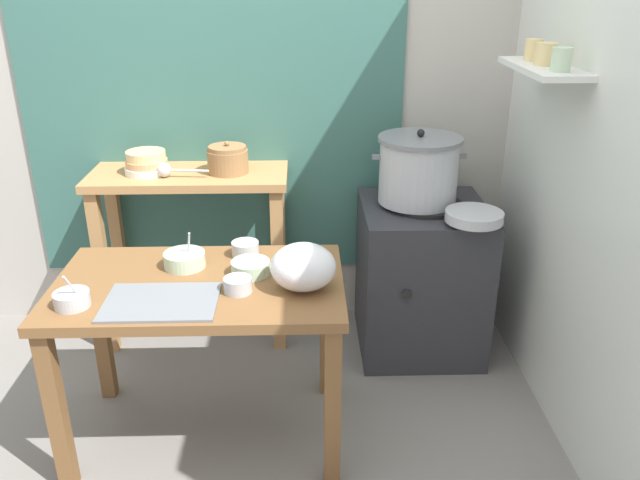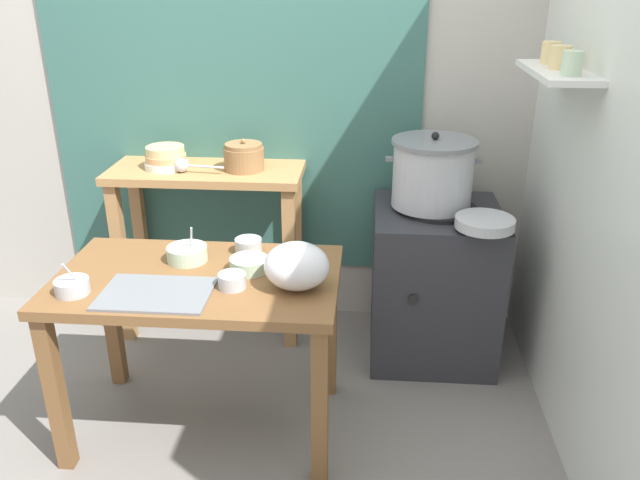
{
  "view_description": "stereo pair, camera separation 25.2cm",
  "coord_description": "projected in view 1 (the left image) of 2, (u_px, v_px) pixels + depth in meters",
  "views": [
    {
      "loc": [
        0.29,
        -2.15,
        1.82
      ],
      "look_at": [
        0.36,
        0.17,
        0.82
      ],
      "focal_mm": 35.71,
      "sensor_mm": 36.0,
      "label": 1
    },
    {
      "loc": [
        0.54,
        -2.15,
        1.82
      ],
      "look_at": [
        0.36,
        0.17,
        0.82
      ],
      "focal_mm": 35.71,
      "sensor_mm": 36.0,
      "label": 2
    }
  ],
  "objects": [
    {
      "name": "prep_table",
      "position": [
        201.0,
        307.0,
        2.46
      ],
      "size": [
        1.1,
        0.66,
        0.72
      ],
      "color": "brown",
      "rests_on": "ground"
    },
    {
      "name": "plastic_bag",
      "position": [
        303.0,
        267.0,
        2.33
      ],
      "size": [
        0.24,
        0.21,
        0.18
      ],
      "primitive_type": "ellipsoid",
      "color": "white",
      "rests_on": "prep_table"
    },
    {
      "name": "ladle",
      "position": [
        166.0,
        170.0,
        3.01
      ],
      "size": [
        0.25,
        0.07,
        0.07
      ],
      "color": "#B7BABF",
      "rests_on": "back_shelf_table"
    },
    {
      "name": "ground_plane",
      "position": [
        236.0,
        435.0,
        2.69
      ],
      "size": [
        9.0,
        9.0,
        0.0
      ],
      "primitive_type": "plane",
      "color": "gray"
    },
    {
      "name": "prep_bowl_3",
      "position": [
        72.0,
        299.0,
        2.23
      ],
      "size": [
        0.12,
        0.12,
        0.14
      ],
      "color": "#B7BABF",
      "rests_on": "prep_table"
    },
    {
      "name": "wide_pan",
      "position": [
        474.0,
        216.0,
        2.82
      ],
      "size": [
        0.26,
        0.26,
        0.05
      ],
      "primitive_type": "cylinder",
      "color": "#B7BABF",
      "rests_on": "stove_block"
    },
    {
      "name": "prep_bowl_1",
      "position": [
        251.0,
        267.0,
        2.46
      ],
      "size": [
        0.15,
        0.15,
        0.05
      ],
      "color": "#B7D1AD",
      "rests_on": "prep_table"
    },
    {
      "name": "back_shelf_table",
      "position": [
        192.0,
        215.0,
        3.17
      ],
      "size": [
        0.96,
        0.4,
        0.9
      ],
      "color": "#B27F4C",
      "rests_on": "ground"
    },
    {
      "name": "prep_bowl_4",
      "position": [
        238.0,
        284.0,
        2.33
      ],
      "size": [
        0.1,
        0.1,
        0.06
      ],
      "color": "#B7BABF",
      "rests_on": "prep_table"
    },
    {
      "name": "serving_tray",
      "position": [
        161.0,
        302.0,
        2.26
      ],
      "size": [
        0.4,
        0.28,
        0.01
      ],
      "primitive_type": "cube",
      "color": "slate",
      "rests_on": "prep_table"
    },
    {
      "name": "wall_right",
      "position": [
        595.0,
        116.0,
        2.39
      ],
      "size": [
        0.3,
        3.2,
        2.6
      ],
      "color": "silver",
      "rests_on": "ground"
    },
    {
      "name": "prep_bowl_2",
      "position": [
        245.0,
        248.0,
        2.62
      ],
      "size": [
        0.11,
        0.11,
        0.06
      ],
      "color": "#B7BABF",
      "rests_on": "prep_table"
    },
    {
      "name": "clay_pot",
      "position": [
        228.0,
        159.0,
        3.07
      ],
      "size": [
        0.2,
        0.2,
        0.16
      ],
      "color": "olive",
      "rests_on": "back_shelf_table"
    },
    {
      "name": "bowl_stack_enamel",
      "position": [
        147.0,
        163.0,
        3.06
      ],
      "size": [
        0.21,
        0.21,
        0.11
      ],
      "color": "silver",
      "rests_on": "back_shelf_table"
    },
    {
      "name": "wall_back",
      "position": [
        260.0,
        79.0,
        3.18
      ],
      "size": [
        4.4,
        0.12,
        2.6
      ],
      "color": "#B2ADA3",
      "rests_on": "ground"
    },
    {
      "name": "prep_bowl_0",
      "position": [
        185.0,
        259.0,
        2.52
      ],
      "size": [
        0.16,
        0.16,
        0.15
      ],
      "color": "#B7D1AD",
      "rests_on": "prep_table"
    },
    {
      "name": "steamer_pot",
      "position": [
        418.0,
        169.0,
        3.0
      ],
      "size": [
        0.44,
        0.39,
        0.35
      ],
      "color": "#B7BABF",
      "rests_on": "stove_block"
    },
    {
      "name": "stove_block",
      "position": [
        420.0,
        277.0,
        3.2
      ],
      "size": [
        0.6,
        0.61,
        0.78
      ],
      "color": "#2D2D33",
      "rests_on": "ground"
    }
  ]
}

